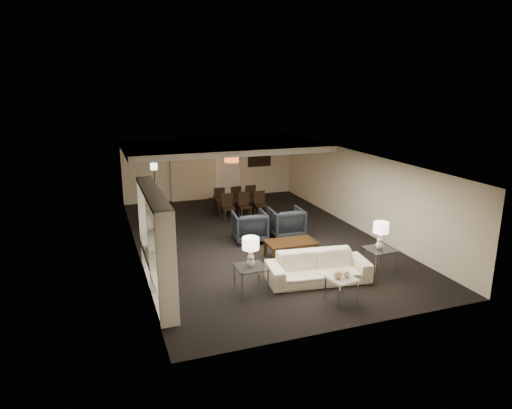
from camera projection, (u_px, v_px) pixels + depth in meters
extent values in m
plane|color=black|center=(256.00, 239.00, 13.89)|extent=(11.00, 11.00, 0.00)
cube|color=silver|center=(256.00, 158.00, 13.24)|extent=(7.00, 11.00, 0.02)
cube|color=beige|center=(211.00, 168.00, 18.57)|extent=(7.00, 0.02, 2.50)
cube|color=beige|center=(354.00, 268.00, 8.57)|extent=(7.00, 0.02, 2.50)
cube|color=beige|center=(135.00, 210.00, 12.43)|extent=(0.02, 11.00, 2.50)
cube|color=beige|center=(358.00, 191.00, 14.71)|extent=(0.02, 11.00, 2.50)
cube|color=silver|center=(223.00, 146.00, 16.45)|extent=(7.00, 4.00, 0.20)
cube|color=beige|center=(189.00, 171.00, 18.22)|extent=(1.50, 0.12, 2.40)
cube|color=silver|center=(227.00, 172.00, 18.82)|extent=(0.90, 0.05, 2.10)
cube|color=#142D38|center=(259.00, 158.00, 19.14)|extent=(0.95, 0.04, 0.65)
cylinder|color=#D8591E|center=(232.00, 159.00, 16.67)|extent=(0.52, 0.52, 0.24)
imported|color=beige|center=(318.00, 268.00, 10.88)|extent=(2.52, 1.24, 0.71)
imported|color=black|center=(250.00, 226.00, 13.66)|extent=(1.06, 1.09, 0.90)
imported|color=black|center=(286.00, 222.00, 14.05)|extent=(1.03, 1.05, 0.90)
sphere|color=tan|center=(338.00, 275.00, 9.77)|extent=(0.18, 0.18, 0.18)
sphere|color=#E9B57B|center=(346.00, 274.00, 9.84)|extent=(0.16, 0.16, 0.16)
imported|color=black|center=(154.00, 240.00, 10.76)|extent=(0.98, 0.13, 0.56)
imported|color=#2633A5|center=(164.00, 264.00, 9.04)|extent=(0.16, 0.16, 0.17)
imported|color=#AA7438|center=(157.00, 228.00, 9.64)|extent=(0.15, 0.15, 0.16)
cube|color=black|center=(154.00, 249.00, 11.63)|extent=(0.12, 0.12, 1.05)
imported|color=black|center=(239.00, 206.00, 16.51)|extent=(1.83, 1.12, 0.62)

